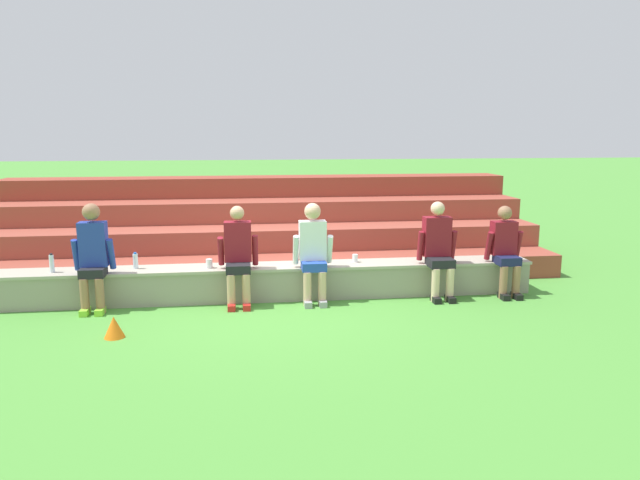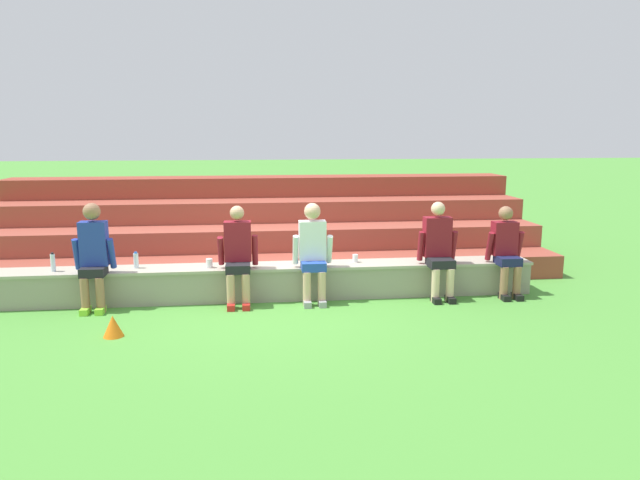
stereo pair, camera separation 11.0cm
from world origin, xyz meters
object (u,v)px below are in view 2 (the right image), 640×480
plastic_cup_middle (209,263)px  person_far_right (506,249)px  sports_cone (113,326)px  person_far_left (93,254)px  water_bottle_near_left (136,260)px  plastic_cup_left_end (355,258)px  person_right_of_center (439,248)px  person_left_of_center (238,253)px  water_bottle_mid_right (53,263)px  person_center (313,250)px

plastic_cup_middle → person_far_right: bearing=-2.7°
person_far_right → sports_cone: 5.34m
person_far_left → water_bottle_near_left: person_far_left is taller
plastic_cup_left_end → person_right_of_center: bearing=-14.3°
person_left_of_center → person_right_of_center: (2.79, -0.01, 0.01)m
person_left_of_center → person_right_of_center: 2.79m
sports_cone → water_bottle_near_left: bearing=89.5°
person_far_left → sports_cone: bearing=-67.6°
person_left_of_center → person_right_of_center: person_right_of_center is taller
water_bottle_near_left → water_bottle_mid_right: bearing=-175.9°
person_far_left → person_far_right: 5.65m
person_center → plastic_cup_left_end: size_ratio=12.05×
water_bottle_mid_right → water_bottle_near_left: (1.07, 0.08, -0.02)m
sports_cone → plastic_cup_middle: bearing=52.8°
person_far_right → plastic_cup_middle: bearing=177.3°
person_far_left → plastic_cup_left_end: 3.55m
person_center → sports_cone: size_ratio=5.48×
person_right_of_center → sports_cone: size_ratio=5.43×
person_left_of_center → plastic_cup_left_end: 1.69m
person_far_right → person_right_of_center: bearing=179.2°
plastic_cup_left_end → sports_cone: plastic_cup_left_end is taller
person_center → person_far_right: bearing=0.0°
plastic_cup_middle → plastic_cup_left_end: bearing=2.9°
plastic_cup_middle → water_bottle_near_left: bearing=174.6°
person_far_right → person_far_left: bearing=-179.9°
person_far_left → sports_cone: (0.46, -1.12, -0.63)m
person_left_of_center → plastic_cup_left_end: (1.66, 0.28, -0.17)m
person_left_of_center → sports_cone: (-1.41, -1.15, -0.58)m
plastic_cup_left_end → sports_cone: (-3.07, -1.44, -0.40)m
person_center → water_bottle_mid_right: (-3.48, 0.22, -0.14)m
person_right_of_center → person_center: bearing=-179.5°
person_right_of_center → person_far_right: (0.99, -0.01, -0.04)m
plastic_cup_middle → person_left_of_center: bearing=-24.1°
person_left_of_center → person_far_left: bearing=-179.1°
plastic_cup_left_end → plastic_cup_middle: size_ratio=0.91×
water_bottle_mid_right → person_right_of_center: bearing=-2.2°
person_left_of_center → person_center: size_ratio=0.98×
person_center → person_right_of_center: size_ratio=1.01×
person_center → person_left_of_center: bearing=178.7°
person_center → sports_cone: 2.74m
person_far_left → plastic_cup_left_end: bearing=5.0°
water_bottle_near_left → plastic_cup_left_end: size_ratio=2.00×
person_left_of_center → person_far_right: person_left_of_center is taller
person_far_right → sports_cone: person_far_right is taller
person_left_of_center → sports_cone: 1.91m
person_right_of_center → person_far_right: size_ratio=1.06×
sports_cone → water_bottle_mid_right: bearing=128.0°
person_center → person_far_left: bearing=-179.9°
water_bottle_near_left → plastic_cup_middle: 1.00m
sports_cone → person_right_of_center: bearing=15.3°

